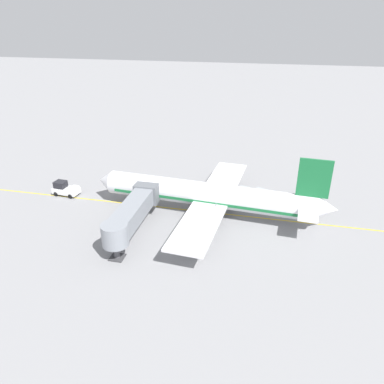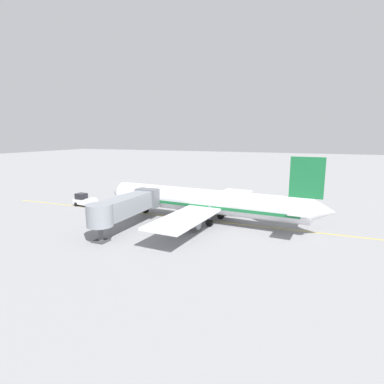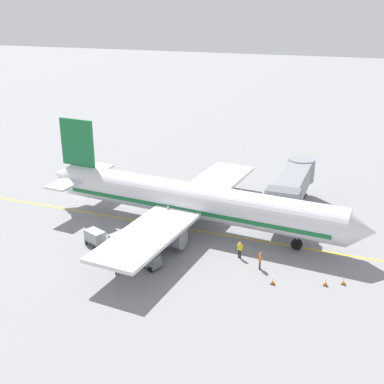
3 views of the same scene
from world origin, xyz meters
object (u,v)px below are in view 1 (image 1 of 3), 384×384
baggage_cart_second_in_train (244,191)px  safety_cone_nose_right (133,185)px  jet_bridge (132,213)px  baggage_cart_front (230,188)px  baggage_tug_lead (222,185)px  ground_crew_loader (235,180)px  ground_crew_marshaller (175,191)px  safety_cone_nose_left (159,184)px  pushback_tractor (65,189)px  ground_crew_wing_walker (164,187)px  safety_cone_wing_tip (124,186)px  baggage_cart_third_in_train (261,193)px  parked_airliner (209,195)px

baggage_cart_second_in_train → safety_cone_nose_right: baggage_cart_second_in_train is taller
jet_bridge → baggage_cart_front: jet_bridge is taller
baggage_tug_lead → safety_cone_nose_right: (-2.58, 15.65, -0.42)m
ground_crew_loader → ground_crew_marshaller: 11.75m
baggage_cart_front → safety_cone_nose_left: (0.05, 12.86, -0.66)m
pushback_tractor → ground_crew_wing_walker: bearing=-73.3°
baggage_tug_lead → jet_bridge: bearing=150.7°
safety_cone_nose_right → safety_cone_wing_tip: bearing=118.0°
baggage_cart_front → safety_cone_wing_tip: size_ratio=4.99×
baggage_cart_third_in_train → safety_cone_wing_tip: size_ratio=4.99×
safety_cone_wing_tip → baggage_cart_third_in_train: bearing=-87.0°
baggage_tug_lead → ground_crew_loader: ground_crew_loader is taller
baggage_cart_second_in_train → safety_cone_wing_tip: bearing=93.8°
parked_airliner → baggage_cart_third_in_train: parked_airliner is taller
jet_bridge → safety_cone_wing_tip: bearing=26.6°
ground_crew_wing_walker → ground_crew_loader: 13.03m
baggage_cart_front → safety_cone_nose_right: 17.23m
baggage_cart_front → safety_cone_wing_tip: 18.74m
baggage_cart_front → safety_cone_nose_left: bearing=89.8°
baggage_cart_second_in_train → baggage_cart_third_in_train: size_ratio=1.00×
jet_bridge → ground_crew_wing_walker: 14.52m
baggage_tug_lead → baggage_cart_third_in_train: bearing=-106.6°
pushback_tractor → ground_crew_marshaller: size_ratio=2.71×
parked_airliner → ground_crew_wing_walker: (6.00, 8.94, -2.23)m
baggage_cart_third_in_train → baggage_tug_lead: bearing=73.4°
baggage_tug_lead → baggage_cart_second_in_train: 4.53m
baggage_cart_third_in_train → safety_cone_wing_tip: bearing=93.0°
ground_crew_loader → ground_crew_marshaller: size_ratio=1.00×
baggage_cart_front → safety_cone_wing_tip: bearing=96.5°
jet_bridge → safety_cone_nose_left: 16.87m
parked_airliner → safety_cone_wing_tip: size_ratio=63.31×
parked_airliner → safety_cone_nose_right: 16.67m
ground_crew_marshaller → baggage_tug_lead: bearing=-57.2°
ground_crew_marshaller → safety_cone_nose_left: (3.55, 4.00, -0.66)m
baggage_cart_second_in_train → ground_crew_marshaller: bearing=103.8°
baggage_tug_lead → ground_crew_marshaller: size_ratio=1.63×
baggage_tug_lead → baggage_cart_front: size_ratio=0.94×
baggage_tug_lead → ground_crew_loader: bearing=-42.2°
parked_airliner → baggage_cart_second_in_train: parked_airliner is taller
safety_cone_wing_tip → ground_crew_wing_walker: bearing=-90.2°
parked_airliner → safety_cone_nose_right: parked_airliner is taller
baggage_cart_front → parked_airliner: bearing=164.7°
baggage_tug_lead → baggage_cart_front: bearing=-129.2°
parked_airliner → baggage_tug_lead: size_ratio=13.52×
baggage_cart_second_in_train → safety_cone_nose_right: (-0.65, 19.75, -0.66)m
jet_bridge → safety_cone_wing_tip: jet_bridge is taller
jet_bridge → ground_crew_loader: bearing=-31.0°
safety_cone_nose_left → safety_cone_wing_tip: size_ratio=1.00×
parked_airliner → safety_cone_nose_left: bearing=52.4°
pushback_tractor → ground_crew_loader: 29.78m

